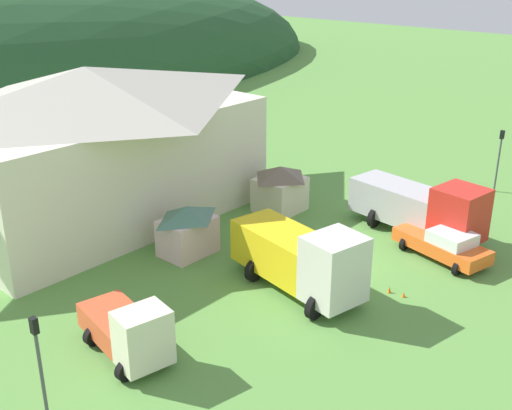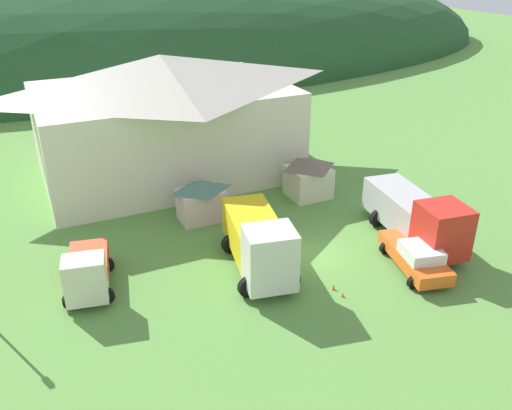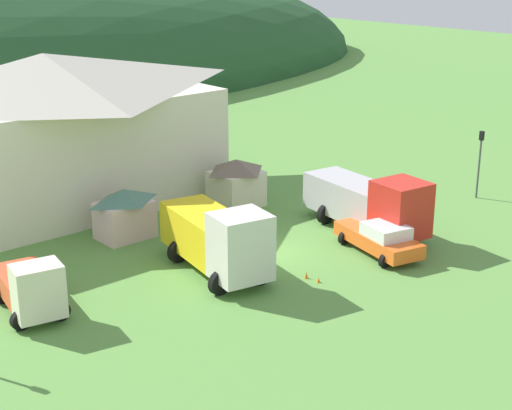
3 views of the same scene
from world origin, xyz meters
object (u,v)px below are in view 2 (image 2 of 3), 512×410
object	(u,v)px
play_shed_cream	(309,176)
light_truck_cream	(87,272)
depot_building	(164,115)
crane_truck_red	(417,216)
traffic_cone_mid_row	(333,289)
service_pickup_orange	(416,256)
play_shed_pink	(201,199)
traffic_cone_near_pickup	(342,297)
flatbed_truck_yellow	(259,242)

from	to	relation	value
play_shed_cream	light_truck_cream	bearing A→B (deg)	-161.15
depot_building	crane_truck_red	distance (m)	19.27
traffic_cone_mid_row	service_pickup_orange	bearing A→B (deg)	-2.55
play_shed_pink	crane_truck_red	size ratio (longest dim) A/B	0.37
play_shed_cream	play_shed_pink	bearing A→B (deg)	-178.52
crane_truck_red	service_pickup_orange	xyz separation A→B (m)	(-1.85, -2.26, -0.88)
play_shed_cream	traffic_cone_near_pickup	world-z (taller)	play_shed_cream
play_shed_cream	flatbed_truck_yellow	bearing A→B (deg)	-134.82
flatbed_truck_yellow	light_truck_cream	bearing A→B (deg)	-91.03
service_pickup_orange	light_truck_cream	bearing A→B (deg)	-94.34
depot_building	traffic_cone_near_pickup	size ratio (longest dim) A/B	39.93
play_shed_cream	play_shed_pink	world-z (taller)	play_shed_cream
light_truck_cream	crane_truck_red	xyz separation A→B (m)	(17.85, -2.89, 0.50)
play_shed_pink	flatbed_truck_yellow	bearing A→B (deg)	-84.00
crane_truck_red	service_pickup_orange	world-z (taller)	crane_truck_red
play_shed_pink	traffic_cone_near_pickup	size ratio (longest dim) A/B	6.27
traffic_cone_near_pickup	traffic_cone_mid_row	xyz separation A→B (m)	(-0.08, 0.70, 0.00)
play_shed_cream	traffic_cone_mid_row	xyz separation A→B (m)	(-4.40, -10.22, -1.45)
play_shed_pink	flatbed_truck_yellow	distance (m)	6.94
play_shed_pink	crane_truck_red	bearing A→B (deg)	-38.22
play_shed_cream	light_truck_cream	world-z (taller)	play_shed_cream
service_pickup_orange	traffic_cone_mid_row	world-z (taller)	service_pickup_orange
light_truck_cream	traffic_cone_mid_row	size ratio (longest dim) A/B	7.89
light_truck_cream	depot_building	bearing A→B (deg)	160.29
depot_building	crane_truck_red	world-z (taller)	depot_building
crane_truck_red	traffic_cone_mid_row	distance (m)	7.27
traffic_cone_mid_row	traffic_cone_near_pickup	bearing A→B (deg)	-83.13
flatbed_truck_yellow	crane_truck_red	bearing A→B (deg)	94.39
play_shed_cream	service_pickup_orange	bearing A→B (deg)	-87.20
depot_building	crane_truck_red	size ratio (longest dim) A/B	2.36
depot_building	crane_truck_red	xyz separation A→B (m)	(9.87, -16.31, -2.81)
play_shed_cream	crane_truck_red	distance (m)	8.52
crane_truck_red	light_truck_cream	bearing A→B (deg)	-91.36
play_shed_pink	crane_truck_red	distance (m)	12.90
crane_truck_red	traffic_cone_mid_row	size ratio (longest dim) A/B	12.65
flatbed_truck_yellow	service_pickup_orange	xyz separation A→B (m)	(7.56, -3.35, -0.94)
light_truck_cream	traffic_cone_near_pickup	size ratio (longest dim) A/B	10.55
service_pickup_orange	traffic_cone_mid_row	size ratio (longest dim) A/B	8.45
flatbed_truck_yellow	traffic_cone_mid_row	xyz separation A→B (m)	(2.65, -3.13, -1.77)
play_shed_pink	traffic_cone_near_pickup	world-z (taller)	play_shed_pink
depot_building	play_shed_cream	xyz separation A→B (m)	(7.50, -8.13, -3.06)
service_pickup_orange	play_shed_pink	bearing A→B (deg)	-127.53
crane_truck_red	traffic_cone_mid_row	world-z (taller)	crane_truck_red
play_shed_pink	traffic_cone_mid_row	size ratio (longest dim) A/B	4.69
light_truck_cream	service_pickup_orange	distance (m)	16.81
traffic_cone_mid_row	flatbed_truck_yellow	bearing A→B (deg)	130.22
depot_building	light_truck_cream	world-z (taller)	depot_building
traffic_cone_near_pickup	flatbed_truck_yellow	bearing A→B (deg)	125.52
play_shed_cream	crane_truck_red	world-z (taller)	crane_truck_red
play_shed_cream	traffic_cone_mid_row	distance (m)	11.22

